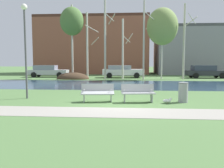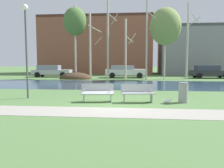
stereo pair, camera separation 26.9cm
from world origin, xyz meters
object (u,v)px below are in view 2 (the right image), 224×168
(parked_hatch_third_dark, at_px, (209,71))
(streetlamp, at_px, (26,35))
(parked_sedan_second_white, at_px, (125,71))
(bench_left, at_px, (97,92))
(parked_van_nearest_silver, at_px, (51,71))
(trash_bin, at_px, (183,92))
(seagull, at_px, (167,101))
(bench_right, at_px, (138,93))

(parked_hatch_third_dark, bearing_deg, streetlamp, -130.62)
(parked_sedan_second_white, distance_m, parked_hatch_third_dark, 9.66)
(bench_left, xyz_separation_m, parked_van_nearest_silver, (-8.59, 17.38, 0.30))
(trash_bin, xyz_separation_m, parked_van_nearest_silver, (-12.72, 17.24, 0.27))
(trash_bin, relative_size, seagull, 2.07)
(parked_van_nearest_silver, xyz_separation_m, parked_hatch_third_dark, (18.81, -0.19, 0.01))
(parked_van_nearest_silver, bearing_deg, streetlamp, -74.24)
(bench_right, relative_size, streetlamp, 0.34)
(seagull, bearing_deg, parked_sedan_second_white, 99.17)
(bench_left, height_order, parked_van_nearest_silver, parked_van_nearest_silver)
(bench_left, height_order, seagull, bench_left)
(parked_sedan_second_white, bearing_deg, bench_right, -85.27)
(parked_hatch_third_dark, bearing_deg, bench_right, -115.65)
(bench_right, xyz_separation_m, seagull, (1.37, -0.23, -0.34))
(parked_hatch_third_dark, bearing_deg, parked_sedan_second_white, -178.54)
(seagull, xyz_separation_m, parked_sedan_second_white, (-2.77, 17.18, 0.65))
(trash_bin, relative_size, parked_sedan_second_white, 0.20)
(bench_left, distance_m, parked_hatch_third_dark, 20.00)
(streetlamp, distance_m, parked_hatch_third_dark, 21.82)
(seagull, height_order, parked_sedan_second_white, parked_sedan_second_white)
(parked_van_nearest_silver, height_order, parked_hatch_third_dark, parked_hatch_third_dark)
(trash_bin, distance_m, parked_sedan_second_white, 17.18)
(trash_bin, distance_m, streetlamp, 8.53)
(trash_bin, distance_m, seagull, 0.95)
(seagull, bearing_deg, bench_right, 170.58)
(bench_left, bearing_deg, trash_bin, 1.99)
(bench_left, bearing_deg, parked_hatch_third_dark, 59.28)
(trash_bin, bearing_deg, parked_hatch_third_dark, 70.35)
(bench_left, xyz_separation_m, seagull, (3.33, -0.23, -0.34))
(bench_right, xyz_separation_m, trash_bin, (2.17, 0.14, 0.03))
(streetlamp, bearing_deg, trash_bin, -4.28)
(streetlamp, bearing_deg, seagull, -7.66)
(bench_left, bearing_deg, seagull, -3.90)
(bench_left, xyz_separation_m, bench_right, (1.96, 0.00, 0.00))
(seagull, xyz_separation_m, parked_hatch_third_dark, (6.89, 17.42, 0.64))
(bench_left, height_order, bench_right, same)
(parked_sedan_second_white, xyz_separation_m, parked_hatch_third_dark, (9.66, 0.25, -0.01))
(seagull, height_order, parked_hatch_third_dark, parked_hatch_third_dark)
(streetlamp, height_order, parked_sedan_second_white, streetlamp)
(trash_bin, bearing_deg, streetlamp, 175.72)
(parked_van_nearest_silver, bearing_deg, bench_left, -63.70)
(bench_left, relative_size, trash_bin, 1.72)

